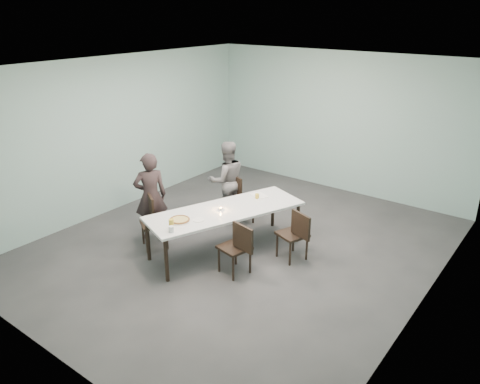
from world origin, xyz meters
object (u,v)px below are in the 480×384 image
Objects in this scene: chair_near_left at (153,218)px; chair_far_left at (238,196)px; chair_far_right at (296,232)px; water_tumbler at (172,229)px; diner_near at (151,196)px; diner_far at (227,180)px; beer_glass at (171,224)px; table at (225,213)px; tealight at (220,209)px; amber_tumbler at (257,196)px; pizza at (180,220)px; chair_near_right at (238,245)px; side_plate at (198,220)px.

chair_near_left is 1.00× the size of chair_far_left.
chair_far_right is 9.67× the size of water_tumbler.
diner_far is at bearing -166.28° from diner_near.
beer_glass is (0.92, -0.45, 0.32)m from chair_near_left.
table is 1.41m from diner_near.
chair_far_right is 0.56× the size of diner_near.
tealight is 0.70× the size of amber_tumbler.
chair_far_left is 1.69m from diner_near.
chair_near_left reaches higher than table.
chair_near_left is at bearing 167.13° from pizza.
chair_far_right is at bearing 104.34° from diner_far.
table is 18.33× the size of beer_glass.
beer_glass is (1.15, -0.65, 0.05)m from diner_near.
side_plate is (-0.70, -0.09, 0.25)m from chair_near_right.
chair_far_right is at bearing -16.75° from amber_tumbler.
diner_far is 1.93m from pizza.
chair_far_left is (-0.55, 1.08, -0.19)m from table.
diner_near is at bearing -164.18° from table.
chair_far_left and chair_far_right have the same top height.
chair_far_right reaches higher than side_plate.
water_tumbler is at bearing 52.22° from chair_near_right.
chair_near_left is at bearing 83.73° from diner_near.
side_plate is 0.48m from beer_glass.
amber_tumbler is (0.42, 1.47, 0.02)m from pizza.
diner_near reaches higher than chair_near_right.
amber_tumbler is at bearing 77.09° from chair_near_left.
table is at bearing 139.29° from diner_near.
table is 49.09× the size of tealight.
beer_glass is 1.88× the size of amber_tumbler.
diner_near is (-0.24, 0.20, 0.28)m from chair_near_left.
chair_far_right is 1.84m from pizza.
chair_near_left is 1.00× the size of chair_near_right.
chair_near_left reaches higher than water_tumbler.
chair_far_left is 1.00× the size of chair_near_right.
chair_far_right is at bearing -1.97° from chair_far_left.
chair_near_right is 0.83m from tealight.
pizza is (-1.38, -1.18, 0.27)m from chair_far_right.
side_plate is at bearing 31.90° from chair_near_left.
chair_near_right is 15.54× the size of tealight.
tealight is (-0.67, 0.41, 0.27)m from chair_near_right.
chair_far_left is at bearing -1.62° from chair_far_right.
amber_tumbler is at bearing 73.92° from pizza.
chair_near_right is at bearing -67.65° from amber_tumbler.
tealight reaches higher than table.
amber_tumbler is at bearing 80.44° from side_plate.
tealight is at bearing 56.85° from chair_near_left.
water_tumbler is (0.08, -0.08, -0.03)m from beer_glass.
chair_far_left is 15.54× the size of tealight.
water_tumbler is 1.83m from amber_tumbler.
chair_far_left is 0.56× the size of diner_near.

